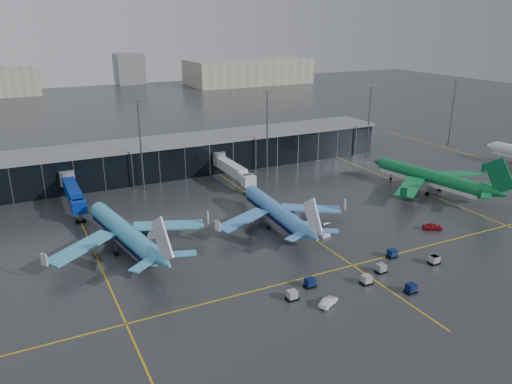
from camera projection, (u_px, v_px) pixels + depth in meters
name	position (u px, v px, depth m)	size (l,w,h in m)	color
ground	(273.00, 246.00, 107.64)	(600.00, 600.00, 0.00)	#282B2D
terminal_pier	(180.00, 155.00, 158.18)	(142.00, 17.00, 10.70)	black
jet_bridges	(73.00, 192.00, 127.58)	(94.00, 27.50, 7.20)	#595B60
flood_masts	(207.00, 135.00, 147.42)	(203.00, 0.50, 25.50)	#595B60
distant_hangars	(153.00, 75.00, 353.85)	(260.00, 71.00, 22.00)	#B2AD99
taxi_lines	(288.00, 221.00, 120.83)	(220.00, 120.00, 0.02)	gold
airliner_arkefly	(123.00, 221.00, 104.37)	(36.44, 41.50, 12.75)	#41A6D6
airliner_klm_near	(275.00, 201.00, 116.87)	(33.83, 38.52, 11.84)	#458DE2
airliner_aer_lingus	(430.00, 168.00, 139.69)	(38.66, 44.03, 13.53)	#0D7339
baggage_carts	(379.00, 273.00, 94.65)	(34.57, 13.92, 1.70)	black
mobile_airstair	(322.00, 232.00, 112.85)	(2.55, 3.43, 3.45)	white
service_van_red	(432.00, 227.00, 115.82)	(1.78, 4.43, 1.51)	maroon
service_van_white	(328.00, 302.00, 85.14)	(1.50, 4.29, 1.41)	silver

